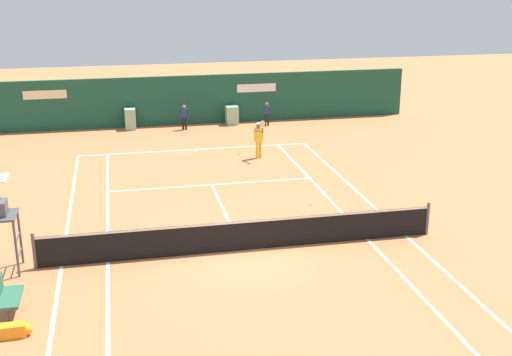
{
  "coord_description": "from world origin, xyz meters",
  "views": [
    {
      "loc": [
        -3.47,
        -18.09,
        8.25
      ],
      "look_at": [
        1.37,
        4.45,
        0.8
      ],
      "focal_mm": 46.54,
      "sensor_mm": 36.0,
      "label": 1
    }
  ],
  "objects_px": {
    "ball_kid_centre_post": "(267,112)",
    "ball_kid_left_post": "(184,115)",
    "player_on_baseline": "(259,137)",
    "tennis_ball_mid_court": "(239,154)",
    "player_bench": "(6,295)",
    "equipment_bag": "(11,331)",
    "tennis_ball_by_sideline": "(310,204)"
  },
  "relations": [
    {
      "from": "ball_kid_centre_post",
      "to": "ball_kid_left_post",
      "type": "xyz_separation_m",
      "value": [
        -4.41,
        0.0,
        0.03
      ]
    },
    {
      "from": "player_on_baseline",
      "to": "tennis_ball_mid_court",
      "type": "xyz_separation_m",
      "value": [
        -0.76,
        0.74,
        -0.94
      ]
    },
    {
      "from": "player_bench",
      "to": "equipment_bag",
      "type": "height_order",
      "value": "player_bench"
    },
    {
      "from": "ball_kid_centre_post",
      "to": "ball_kid_left_post",
      "type": "distance_m",
      "value": 4.41
    },
    {
      "from": "player_bench",
      "to": "equipment_bag",
      "type": "xyz_separation_m",
      "value": [
        0.23,
        -1.18,
        -0.35
      ]
    },
    {
      "from": "player_bench",
      "to": "player_on_baseline",
      "type": "xyz_separation_m",
      "value": [
        9.04,
        12.19,
        0.46
      ]
    },
    {
      "from": "player_bench",
      "to": "player_on_baseline",
      "type": "distance_m",
      "value": 15.19
    },
    {
      "from": "ball_kid_left_post",
      "to": "tennis_ball_by_sideline",
      "type": "relative_size",
      "value": 19.39
    },
    {
      "from": "ball_kid_left_post",
      "to": "tennis_ball_by_sideline",
      "type": "height_order",
      "value": "ball_kid_left_post"
    },
    {
      "from": "ball_kid_left_post",
      "to": "tennis_ball_mid_court",
      "type": "relative_size",
      "value": 19.39
    },
    {
      "from": "equipment_bag",
      "to": "ball_kid_centre_post",
      "type": "distance_m",
      "value": 22.09
    },
    {
      "from": "player_bench",
      "to": "equipment_bag",
      "type": "distance_m",
      "value": 1.25
    },
    {
      "from": "player_bench",
      "to": "tennis_ball_by_sideline",
      "type": "xyz_separation_m",
      "value": [
        9.55,
        5.89,
        -0.47
      ]
    },
    {
      "from": "player_on_baseline",
      "to": "ball_kid_left_post",
      "type": "bearing_deg",
      "value": -91.97
    },
    {
      "from": "player_bench",
      "to": "ball_kid_centre_post",
      "type": "relative_size",
      "value": 0.96
    },
    {
      "from": "ball_kid_left_post",
      "to": "tennis_ball_by_sideline",
      "type": "distance_m",
      "value": 12.75
    },
    {
      "from": "equipment_bag",
      "to": "ball_kid_left_post",
      "type": "bearing_deg",
      "value": 72.41
    },
    {
      "from": "equipment_bag",
      "to": "tennis_ball_by_sideline",
      "type": "xyz_separation_m",
      "value": [
        9.32,
        7.07,
        -0.13
      ]
    },
    {
      "from": "player_bench",
      "to": "ball_kid_left_post",
      "type": "height_order",
      "value": "ball_kid_left_post"
    },
    {
      "from": "ball_kid_centre_post",
      "to": "tennis_ball_by_sideline",
      "type": "relative_size",
      "value": 18.5
    },
    {
      "from": "ball_kid_left_post",
      "to": "tennis_ball_mid_court",
      "type": "xyz_separation_m",
      "value": [
        1.9,
        -5.28,
        -0.73
      ]
    },
    {
      "from": "player_on_baseline",
      "to": "ball_kid_left_post",
      "type": "relative_size",
      "value": 1.39
    },
    {
      "from": "equipment_bag",
      "to": "tennis_ball_mid_court",
      "type": "distance_m",
      "value": 16.25
    },
    {
      "from": "player_bench",
      "to": "ball_kid_left_post",
      "type": "relative_size",
      "value": 0.91
    },
    {
      "from": "ball_kid_left_post",
      "to": "player_on_baseline",
      "type": "bearing_deg",
      "value": 119.51
    },
    {
      "from": "tennis_ball_mid_court",
      "to": "equipment_bag",
      "type": "bearing_deg",
      "value": -119.71
    },
    {
      "from": "player_on_baseline",
      "to": "ball_kid_centre_post",
      "type": "bearing_deg",
      "value": -131.96
    },
    {
      "from": "ball_kid_centre_post",
      "to": "tennis_ball_by_sideline",
      "type": "bearing_deg",
      "value": 92.12
    },
    {
      "from": "ball_kid_centre_post",
      "to": "ball_kid_left_post",
      "type": "relative_size",
      "value": 0.95
    },
    {
      "from": "player_bench",
      "to": "tennis_ball_mid_court",
      "type": "relative_size",
      "value": 17.74
    },
    {
      "from": "equipment_bag",
      "to": "player_on_baseline",
      "type": "bearing_deg",
      "value": 56.61
    },
    {
      "from": "player_on_baseline",
      "to": "tennis_ball_mid_court",
      "type": "height_order",
      "value": "player_on_baseline"
    }
  ]
}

